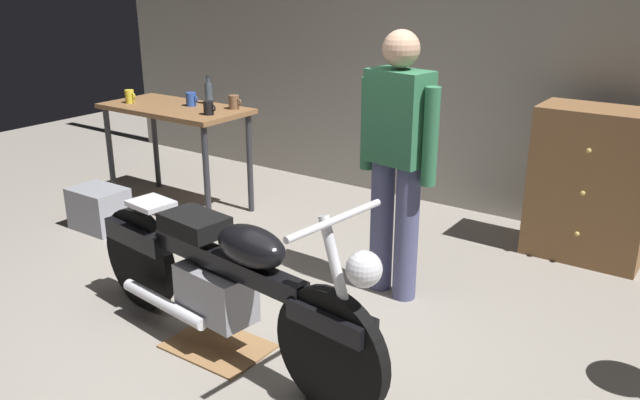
{
  "coord_description": "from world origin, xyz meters",
  "views": [
    {
      "loc": [
        2.13,
        -2.39,
        1.98
      ],
      "look_at": [
        -0.02,
        0.7,
        0.65
      ],
      "focal_mm": 36.49,
      "sensor_mm": 36.0,
      "label": 1
    }
  ],
  "objects_px": {
    "wooden_dresser": "(591,185)",
    "mug_yellow_tall": "(130,96)",
    "motorcycle": "(223,278)",
    "mug_brown_stoneware": "(234,102)",
    "person_standing": "(397,155)",
    "mug_blue_enamel": "(191,99)",
    "storage_bin": "(99,208)",
    "mug_black_matte": "(209,108)",
    "bottle": "(209,93)"
  },
  "relations": [
    {
      "from": "wooden_dresser",
      "to": "mug_yellow_tall",
      "type": "xyz_separation_m",
      "value": [
        -3.62,
        -1.05,
        0.41
      ]
    },
    {
      "from": "motorcycle",
      "to": "mug_brown_stoneware",
      "type": "bearing_deg",
      "value": 136.86
    },
    {
      "from": "person_standing",
      "to": "mug_blue_enamel",
      "type": "relative_size",
      "value": 13.62
    },
    {
      "from": "storage_bin",
      "to": "mug_brown_stoneware",
      "type": "distance_m",
      "value": 1.39
    },
    {
      "from": "person_standing",
      "to": "mug_black_matte",
      "type": "bearing_deg",
      "value": 1.82
    },
    {
      "from": "person_standing",
      "to": "mug_yellow_tall",
      "type": "relative_size",
      "value": 14.7
    },
    {
      "from": "mug_blue_enamel",
      "to": "storage_bin",
      "type": "bearing_deg",
      "value": -107.35
    },
    {
      "from": "mug_black_matte",
      "to": "storage_bin",
      "type": "bearing_deg",
      "value": -133.72
    },
    {
      "from": "storage_bin",
      "to": "bottle",
      "type": "bearing_deg",
      "value": 72.0
    },
    {
      "from": "mug_black_matte",
      "to": "mug_brown_stoneware",
      "type": "bearing_deg",
      "value": 87.74
    },
    {
      "from": "wooden_dresser",
      "to": "mug_black_matte",
      "type": "xyz_separation_m",
      "value": [
        -2.72,
        -1.01,
        0.4
      ]
    },
    {
      "from": "storage_bin",
      "to": "mug_blue_enamel",
      "type": "relative_size",
      "value": 3.59
    },
    {
      "from": "motorcycle",
      "to": "mug_brown_stoneware",
      "type": "relative_size",
      "value": 17.72
    },
    {
      "from": "mug_brown_stoneware",
      "to": "motorcycle",
      "type": "bearing_deg",
      "value": -50.12
    },
    {
      "from": "mug_blue_enamel",
      "to": "mug_yellow_tall",
      "type": "bearing_deg",
      "value": -158.47
    },
    {
      "from": "storage_bin",
      "to": "mug_yellow_tall",
      "type": "bearing_deg",
      "value": 113.25
    },
    {
      "from": "storage_bin",
      "to": "bottle",
      "type": "distance_m",
      "value": 1.33
    },
    {
      "from": "mug_yellow_tall",
      "to": "mug_brown_stoneware",
      "type": "distance_m",
      "value": 0.97
    },
    {
      "from": "mug_yellow_tall",
      "to": "mug_blue_enamel",
      "type": "bearing_deg",
      "value": 21.53
    },
    {
      "from": "motorcycle",
      "to": "wooden_dresser",
      "type": "bearing_deg",
      "value": 69.53
    },
    {
      "from": "person_standing",
      "to": "mug_yellow_tall",
      "type": "bearing_deg",
      "value": 5.42
    },
    {
      "from": "wooden_dresser",
      "to": "mug_yellow_tall",
      "type": "height_order",
      "value": "wooden_dresser"
    },
    {
      "from": "person_standing",
      "to": "mug_black_matte",
      "type": "relative_size",
      "value": 14.29
    },
    {
      "from": "person_standing",
      "to": "wooden_dresser",
      "type": "height_order",
      "value": "person_standing"
    },
    {
      "from": "storage_bin",
      "to": "mug_yellow_tall",
      "type": "distance_m",
      "value": 1.04
    },
    {
      "from": "motorcycle",
      "to": "mug_brown_stoneware",
      "type": "distance_m",
      "value": 2.3
    },
    {
      "from": "motorcycle",
      "to": "wooden_dresser",
      "type": "xyz_separation_m",
      "value": [
        1.27,
        2.45,
        0.1
      ]
    },
    {
      "from": "mug_brown_stoneware",
      "to": "bottle",
      "type": "bearing_deg",
      "value": 173.23
    },
    {
      "from": "mug_yellow_tall",
      "to": "person_standing",
      "type": "bearing_deg",
      "value": -5.2
    },
    {
      "from": "mug_blue_enamel",
      "to": "person_standing",
      "type": "bearing_deg",
      "value": -11.72
    },
    {
      "from": "person_standing",
      "to": "wooden_dresser",
      "type": "distance_m",
      "value": 1.61
    },
    {
      "from": "motorcycle",
      "to": "wooden_dresser",
      "type": "distance_m",
      "value": 2.76
    },
    {
      "from": "person_standing",
      "to": "storage_bin",
      "type": "bearing_deg",
      "value": 19.27
    },
    {
      "from": "person_standing",
      "to": "motorcycle",
      "type": "bearing_deg",
      "value": 81.4
    },
    {
      "from": "bottle",
      "to": "mug_brown_stoneware",
      "type": "bearing_deg",
      "value": -6.77
    },
    {
      "from": "person_standing",
      "to": "wooden_dresser",
      "type": "relative_size",
      "value": 1.52
    },
    {
      "from": "storage_bin",
      "to": "mug_blue_enamel",
      "type": "bearing_deg",
      "value": 72.65
    },
    {
      "from": "person_standing",
      "to": "storage_bin",
      "type": "distance_m",
      "value": 2.62
    },
    {
      "from": "bottle",
      "to": "wooden_dresser",
      "type": "bearing_deg",
      "value": 12.77
    },
    {
      "from": "motorcycle",
      "to": "person_standing",
      "type": "height_order",
      "value": "person_standing"
    },
    {
      "from": "person_standing",
      "to": "bottle",
      "type": "distance_m",
      "value": 2.25
    },
    {
      "from": "mug_yellow_tall",
      "to": "mug_brown_stoneware",
      "type": "xyz_separation_m",
      "value": [
        0.92,
        0.32,
        0.0
      ]
    },
    {
      "from": "motorcycle",
      "to": "bottle",
      "type": "relative_size",
      "value": 9.06
    },
    {
      "from": "wooden_dresser",
      "to": "mug_black_matte",
      "type": "height_order",
      "value": "wooden_dresser"
    },
    {
      "from": "storage_bin",
      "to": "mug_black_matte",
      "type": "distance_m",
      "value": 1.21
    },
    {
      "from": "mug_blue_enamel",
      "to": "bottle",
      "type": "height_order",
      "value": "bottle"
    },
    {
      "from": "mug_black_matte",
      "to": "mug_yellow_tall",
      "type": "relative_size",
      "value": 1.03
    },
    {
      "from": "mug_yellow_tall",
      "to": "bottle",
      "type": "bearing_deg",
      "value": 31.38
    },
    {
      "from": "wooden_dresser",
      "to": "storage_bin",
      "type": "xyz_separation_m",
      "value": [
        -3.35,
        -1.68,
        -0.38
      ]
    },
    {
      "from": "person_standing",
      "to": "bottle",
      "type": "xyz_separation_m",
      "value": [
        -2.16,
        0.61,
        0.07
      ]
    }
  ]
}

